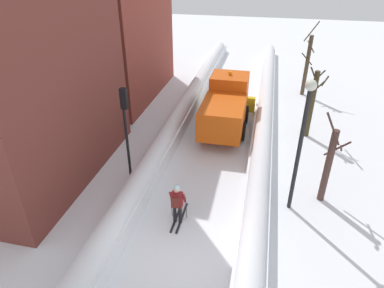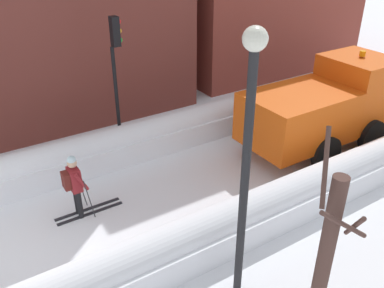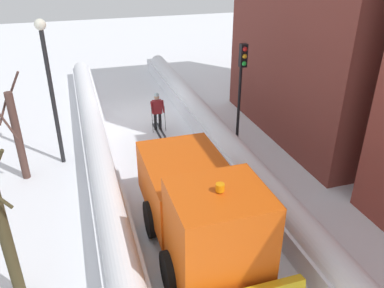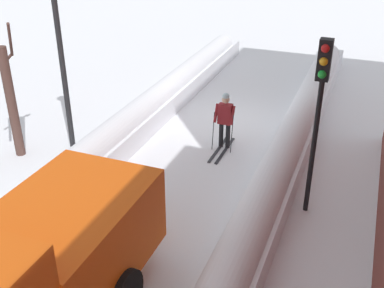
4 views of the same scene
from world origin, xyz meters
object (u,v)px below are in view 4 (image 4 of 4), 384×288
(skier, at_px, (225,118))
(bare_tree_near, at_px, (11,100))
(street_lamp, at_px, (59,39))
(traffic_light_pole, at_px, (320,97))
(plow_truck, at_px, (22,285))

(skier, relative_size, bare_tree_near, 0.44)
(street_lamp, relative_size, bare_tree_near, 1.36)
(skier, xyz_separation_m, traffic_light_pole, (-2.95, 2.61, 2.07))
(traffic_light_pole, bearing_deg, plow_truck, 57.60)
(plow_truck, xyz_separation_m, street_lamp, (3.59, -6.50, 2.01))
(plow_truck, height_order, bare_tree_near, bare_tree_near)
(traffic_light_pole, bearing_deg, bare_tree_near, 0.72)
(plow_truck, bearing_deg, street_lamp, -61.10)
(skier, bearing_deg, traffic_light_pole, 138.48)
(bare_tree_near, bearing_deg, traffic_light_pole, -179.28)
(traffic_light_pole, xyz_separation_m, street_lamp, (7.26, -0.72, 0.42))
(street_lamp, bearing_deg, plow_truck, 118.90)
(street_lamp, xyz_separation_m, bare_tree_near, (1.35, 0.83, -1.71))
(bare_tree_near, bearing_deg, skier, -154.38)
(bare_tree_near, bearing_deg, street_lamp, -148.45)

